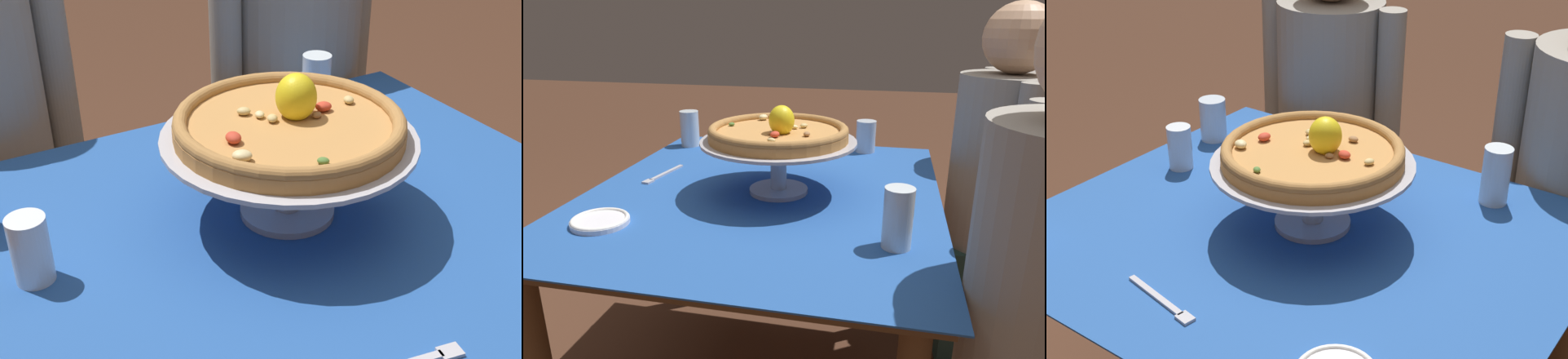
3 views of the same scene
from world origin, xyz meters
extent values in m
cylinder|color=brown|center=(-0.49, 0.41, 0.35)|extent=(0.06, 0.06, 0.70)
cylinder|color=brown|center=(0.49, 0.41, 0.35)|extent=(0.06, 0.06, 0.70)
cube|color=brown|center=(0.00, 0.00, 0.71)|extent=(1.09, 0.94, 0.02)
cube|color=#23519E|center=(0.00, 0.00, 0.72)|extent=(1.13, 0.98, 0.00)
cylinder|color=#B7B7C1|center=(0.00, 0.04, 0.73)|extent=(0.17, 0.17, 0.01)
cylinder|color=#B7B7C1|center=(0.00, 0.04, 0.80)|extent=(0.05, 0.05, 0.13)
cylinder|color=#B7B7C1|center=(0.00, 0.04, 0.87)|extent=(0.43, 0.43, 0.01)
cylinder|color=#BC8447|center=(0.00, 0.04, 0.89)|extent=(0.38, 0.38, 0.02)
torus|color=#A6743E|center=(0.00, 0.04, 0.91)|extent=(0.38, 0.38, 0.02)
ellipsoid|color=#C63D28|center=(-0.11, 0.03, 0.91)|extent=(0.03, 0.03, 0.02)
ellipsoid|color=beige|center=(-0.13, -0.03, 0.91)|extent=(0.04, 0.04, 0.02)
ellipsoid|color=tan|center=(0.13, 0.06, 0.91)|extent=(0.02, 0.03, 0.01)
ellipsoid|color=tan|center=(-0.05, 0.11, 0.91)|extent=(0.03, 0.03, 0.01)
ellipsoid|color=#C63D28|center=(0.07, 0.05, 0.91)|extent=(0.03, 0.03, 0.02)
ellipsoid|color=#4C7533|center=(-0.03, -0.10, 0.91)|extent=(0.02, 0.02, 0.01)
ellipsoid|color=#996B42|center=(0.05, 0.03, 0.91)|extent=(0.02, 0.02, 0.01)
ellipsoid|color=#996B42|center=(0.04, 0.13, 0.91)|extent=(0.02, 0.02, 0.01)
ellipsoid|color=beige|center=(-0.03, 0.08, 0.91)|extent=(0.02, 0.02, 0.01)
ellipsoid|color=tan|center=(-0.02, 0.06, 0.91)|extent=(0.03, 0.03, 0.01)
ellipsoid|color=yellow|center=(0.02, 0.06, 0.94)|extent=(0.09, 0.09, 0.08)
cylinder|color=silver|center=(-0.48, 0.26, 0.78)|extent=(0.07, 0.07, 0.11)
cylinder|color=silver|center=(-0.48, 0.26, 0.75)|extent=(0.06, 0.06, 0.05)
cylinder|color=white|center=(-0.43, 0.08, 0.78)|extent=(0.06, 0.06, 0.11)
cylinder|color=silver|center=(-0.43, 0.08, 0.75)|extent=(0.05, 0.05, 0.05)
cylinder|color=silver|center=(0.28, 0.37, 0.79)|extent=(0.06, 0.06, 0.14)
cylinder|color=silver|center=(0.28, 0.37, 0.75)|extent=(0.06, 0.06, 0.06)
cube|color=#B7B7C1|center=(-0.09, -0.34, 0.73)|extent=(0.16, 0.04, 0.01)
cube|color=#B7B7C1|center=(0.01, -0.36, 0.73)|extent=(0.04, 0.03, 0.01)
cube|color=#1E3833|center=(-0.41, 0.71, 0.22)|extent=(0.30, 0.34, 0.45)
cylinder|color=gray|center=(-0.41, 0.71, 0.74)|extent=(0.35, 0.35, 0.57)
cylinder|color=gray|center=(-0.61, 0.70, 0.78)|extent=(0.08, 0.08, 0.49)
cylinder|color=gray|center=(-0.21, 0.73, 0.78)|extent=(0.08, 0.08, 0.49)
cube|color=maroon|center=(0.41, 0.67, 0.22)|extent=(0.30, 0.34, 0.45)
cylinder|color=gray|center=(0.20, 0.65, 0.79)|extent=(0.08, 0.08, 0.50)
camera|label=1|loc=(-0.55, -0.82, 1.39)|focal=47.67mm
camera|label=2|loc=(1.24, 0.33, 1.20)|focal=32.94mm
camera|label=3|loc=(0.78, -1.06, 1.54)|focal=49.91mm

